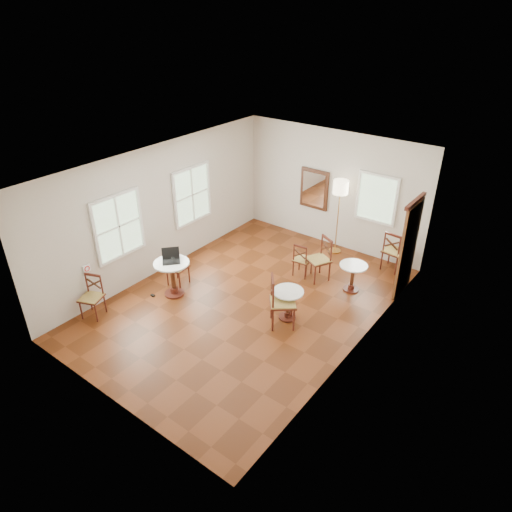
{
  "coord_description": "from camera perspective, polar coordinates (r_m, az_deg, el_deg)",
  "views": [
    {
      "loc": [
        5.05,
        -6.39,
        5.71
      ],
      "look_at": [
        0.0,
        0.3,
        1.0
      ],
      "focal_mm": 32.28,
      "sensor_mm": 36.0,
      "label": 1
    }
  ],
  "objects": [
    {
      "name": "power_adapter",
      "position": [
        10.37,
        -12.67,
        -4.79
      ],
      "size": [
        0.09,
        0.05,
        0.04
      ],
      "primitive_type": "cube",
      "color": "black",
      "rests_on": "ground"
    },
    {
      "name": "chair_near_b",
      "position": [
        9.89,
        -19.67,
        -4.77
      ],
      "size": [
        0.54,
        0.54,
        0.9
      ],
      "rotation": [
        0.0,
        0.0,
        0.38
      ],
      "color": "#4F1E13",
      "rests_on": "ground"
    },
    {
      "name": "mouse",
      "position": [
        10.14,
        -10.57,
        -0.03
      ],
      "size": [
        0.1,
        0.07,
        0.04
      ],
      "primitive_type": "ellipsoid",
      "rotation": [
        0.0,
        0.0,
        0.06
      ],
      "color": "black",
      "rests_on": "cafe_table_near"
    },
    {
      "name": "navy_mug",
      "position": [
        10.09,
        -9.75,
        0.05
      ],
      "size": [
        0.11,
        0.07,
        0.09
      ],
      "color": "#101637",
      "rests_on": "cafe_table_near"
    },
    {
      "name": "cafe_table_near",
      "position": [
        10.09,
        -10.3,
        -2.3
      ],
      "size": [
        0.76,
        0.76,
        0.81
      ],
      "color": "#4F1E13",
      "rests_on": "ground"
    },
    {
      "name": "laptop",
      "position": [
        9.97,
        -10.49,
        -0.23
      ],
      "size": [
        0.48,
        0.48,
        0.27
      ],
      "rotation": [
        0.0,
        0.0,
        0.84
      ],
      "color": "black",
      "rests_on": "cafe_table_near"
    },
    {
      "name": "room_shell",
      "position": [
        9.23,
        -0.4,
        4.87
      ],
      "size": [
        5.02,
        7.02,
        3.01
      ],
      "color": "beige",
      "rests_on": "ground"
    },
    {
      "name": "cafe_table_mid",
      "position": [
        9.28,
        3.99,
        -5.62
      ],
      "size": [
        0.62,
        0.62,
        0.65
      ],
      "color": "#4F1E13",
      "rests_on": "ground"
    },
    {
      "name": "floor_lamp",
      "position": [
        11.38,
        10.4,
        7.79
      ],
      "size": [
        0.37,
        0.37,
        1.92
      ],
      "color": "#BF8C3F",
      "rests_on": "ground"
    },
    {
      "name": "chair_mid_b",
      "position": [
        9.02,
        3.15,
        -5.67
      ],
      "size": [
        0.71,
        0.71,
        1.1
      ],
      "rotation": [
        0.0,
        0.0,
        2.25
      ],
      "color": "#4F1E13",
      "rests_on": "ground"
    },
    {
      "name": "chair_mid_a",
      "position": [
        10.72,
        5.75,
        -0.43
      ],
      "size": [
        0.42,
        0.42,
        0.84
      ],
      "rotation": [
        0.0,
        0.0,
        3.23
      ],
      "color": "#4F1E13",
      "rests_on": "ground"
    },
    {
      "name": "ground",
      "position": [
        9.95,
        -1.05,
        -5.71
      ],
      "size": [
        7.0,
        7.0,
        0.0
      ],
      "primitive_type": "plane",
      "color": "#632B10",
      "rests_on": "ground"
    },
    {
      "name": "water_glass",
      "position": [
        9.91,
        -10.21,
        -0.45
      ],
      "size": [
        0.07,
        0.07,
        0.11
      ],
      "primitive_type": "cylinder",
      "color": "white",
      "rests_on": "cafe_table_near"
    },
    {
      "name": "chair_near_a",
      "position": [
        10.45,
        -9.8,
        -1.35
      ],
      "size": [
        0.47,
        0.47,
        0.92
      ],
      "rotation": [
        0.0,
        0.0,
        3.27
      ],
      "color": "#4F1E13",
      "rests_on": "ground"
    },
    {
      "name": "chair_back_a",
      "position": [
        11.32,
        16.69,
        0.59
      ],
      "size": [
        0.51,
        0.51,
        1.01
      ],
      "rotation": [
        0.0,
        0.0,
        3.04
      ],
      "color": "#4F1E13",
      "rests_on": "ground"
    },
    {
      "name": "chair_back_b",
      "position": [
        10.59,
        7.87,
        -0.38
      ],
      "size": [
        0.64,
        0.64,
        1.03
      ],
      "rotation": [
        0.0,
        0.0,
        -0.48
      ],
      "color": "#4F1E13",
      "rests_on": "ground"
    },
    {
      "name": "cafe_table_back",
      "position": [
        10.35,
        11.88,
        -2.26
      ],
      "size": [
        0.61,
        0.61,
        0.64
      ],
      "color": "#4F1E13",
      "rests_on": "ground"
    }
  ]
}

